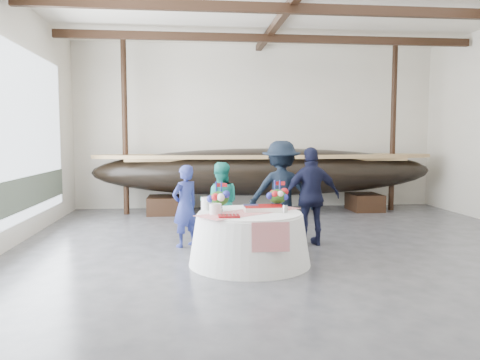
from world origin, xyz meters
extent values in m
cube|color=#3D3D42|center=(0.00, 0.00, 0.00)|extent=(10.00, 12.00, 0.01)
cube|color=silver|center=(0.00, 6.00, 2.25)|extent=(10.00, 0.02, 4.50)
cube|color=black|center=(0.00, 1.50, 4.25)|extent=(9.80, 0.12, 0.18)
cube|color=black|center=(0.00, 4.00, 4.25)|extent=(9.80, 0.12, 0.18)
cylinder|color=black|center=(-3.50, 4.99, 2.25)|extent=(0.14, 0.14, 4.50)
cylinder|color=black|center=(3.50, 4.99, 2.25)|extent=(0.14, 0.14, 4.50)
cube|color=silver|center=(-4.95, 1.00, 2.00)|extent=(0.02, 7.00, 3.20)
cube|color=#596654|center=(-4.94, 1.00, 0.90)|extent=(0.02, 7.00, 0.60)
cube|color=black|center=(-2.57, 4.99, 0.22)|extent=(0.78, 1.00, 0.44)
cube|color=black|center=(2.76, 4.99, 0.22)|extent=(0.78, 1.00, 0.44)
ellipsoid|color=black|center=(0.09, 4.99, 1.06)|extent=(8.89, 1.78, 1.22)
cube|color=#9E7A4C|center=(0.09, 4.99, 1.39)|extent=(7.12, 1.17, 0.07)
cone|color=white|center=(-0.98, -0.03, 0.38)|extent=(1.86, 1.86, 0.77)
cylinder|color=white|center=(-0.98, -0.03, 0.78)|extent=(1.57, 1.57, 0.04)
cube|color=red|center=(-0.98, -0.03, 0.80)|extent=(1.72, 1.44, 0.01)
cube|color=white|center=(-0.75, 0.07, 0.83)|extent=(0.60, 0.40, 0.07)
cylinder|color=white|center=(-1.51, -0.18, 0.88)|extent=(0.18, 0.18, 0.16)
cylinder|color=white|center=(-1.62, 0.29, 0.89)|extent=(0.18, 0.18, 0.19)
cube|color=maroon|center=(-1.33, -0.45, 0.81)|extent=(0.30, 0.24, 0.03)
cone|color=silver|center=(-0.46, -0.15, 0.86)|extent=(0.09, 0.09, 0.12)
imported|color=navy|center=(-1.97, 1.24, 0.73)|extent=(0.63, 0.60, 1.45)
imported|color=teal|center=(-1.35, 1.35, 0.75)|extent=(0.75, 0.60, 1.49)
imported|color=black|center=(-0.21, 1.42, 0.94)|extent=(1.28, 0.82, 1.88)
imported|color=black|center=(0.28, 1.11, 0.88)|extent=(1.06, 0.51, 1.76)
camera|label=1|loc=(-1.86, -7.01, 1.90)|focal=35.00mm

